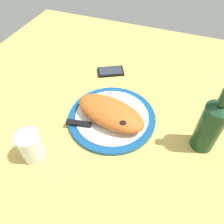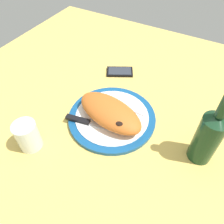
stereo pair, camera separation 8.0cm
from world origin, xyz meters
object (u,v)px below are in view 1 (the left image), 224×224
at_px(fork, 119,104).
at_px(knife, 87,125).
at_px(water_glass, 32,147).
at_px(smartphone, 111,71).
at_px(calzone, 110,112).
at_px(wine_bottle, 211,125).
at_px(plate, 112,117).

xyz_separation_m(fork, knife, (0.07, 0.14, 0.00)).
bearing_deg(knife, water_glass, 54.18).
distance_m(fork, smartphone, 0.23).
xyz_separation_m(calzone, wine_bottle, (-0.32, -0.01, 0.05)).
relative_size(calzone, knife, 1.30).
distance_m(plate, water_glass, 0.30).
xyz_separation_m(calzone, smartphone, (0.10, -0.28, -0.05)).
relative_size(plate, wine_bottle, 1.19).
height_order(knife, water_glass, water_glass).
distance_m(calzone, wine_bottle, 0.33).
height_order(calzone, wine_bottle, wine_bottle).
relative_size(plate, fork, 1.92).
height_order(plate, knife, knife).
height_order(knife, wine_bottle, wine_bottle).
xyz_separation_m(plate, knife, (0.07, 0.08, 0.01)).
height_order(plate, fork, fork).
bearing_deg(wine_bottle, water_glass, 24.89).
relative_size(fork, water_glass, 1.62).
height_order(fork, water_glass, water_glass).
bearing_deg(water_glass, knife, -125.82).
bearing_deg(calzone, water_glass, 50.57).
height_order(knife, smartphone, knife).
bearing_deg(knife, fork, -118.02).
distance_m(fork, knife, 0.16).
bearing_deg(calzone, wine_bottle, -177.38).
bearing_deg(plate, knife, 48.64).
bearing_deg(water_glass, calzone, -129.43).
xyz_separation_m(smartphone, water_glass, (0.08, 0.50, 0.04)).
xyz_separation_m(plate, calzone, (0.00, 0.02, 0.04)).
distance_m(knife, smartphone, 0.34).
bearing_deg(plate, smartphone, -68.14).
bearing_deg(wine_bottle, plate, -0.08).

